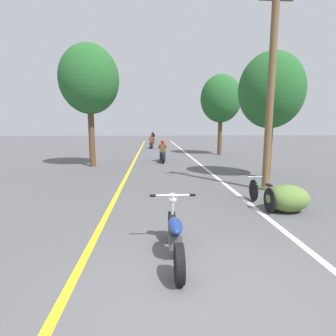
{
  "coord_description": "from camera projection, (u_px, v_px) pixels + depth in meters",
  "views": [
    {
      "loc": [
        -0.53,
        -3.02,
        2.2
      ],
      "look_at": [
        -0.05,
        5.08,
        0.9
      ],
      "focal_mm": 28.0,
      "sensor_mm": 36.0,
      "label": 1
    }
  ],
  "objects": [
    {
      "name": "roadside_tree_right_far",
      "position": [
        221.0,
        99.0,
        19.94
      ],
      "size": [
        3.12,
        2.81,
        6.08
      ],
      "color": "#513A23",
      "rests_on": "ground"
    },
    {
      "name": "motorcycle_foreground",
      "position": [
        175.0,
        234.0,
        4.4
      ],
      "size": [
        0.84,
        1.96,
        0.97
      ],
      "color": "black",
      "rests_on": "ground"
    },
    {
      "name": "motorcycle_rider_mid",
      "position": [
        151.0,
        143.0,
        26.49
      ],
      "size": [
        0.5,
        2.12,
        1.32
      ],
      "color": "black",
      "rests_on": "ground"
    },
    {
      "name": "roadside_tree_left",
      "position": [
        89.0,
        80.0,
        13.8
      ],
      "size": [
        3.14,
        2.83,
        6.46
      ],
      "color": "#513A23",
      "rests_on": "ground"
    },
    {
      "name": "roadside_tree_right_near",
      "position": [
        271.0,
        91.0,
        10.72
      ],
      "size": [
        2.68,
        2.42,
        5.2
      ],
      "color": "#513A23",
      "rests_on": "ground"
    },
    {
      "name": "lane_stripe_center",
      "position": [
        134.0,
        162.0,
        16.15
      ],
      "size": [
        0.14,
        48.0,
        0.01
      ],
      "primitive_type": "cube",
      "color": "yellow",
      "rests_on": "ground"
    },
    {
      "name": "lane_stripe_edge",
      "position": [
        197.0,
        162.0,
        16.38
      ],
      "size": [
        0.14,
        48.0,
        0.01
      ],
      "primitive_type": "cube",
      "color": "white",
      "rests_on": "ground"
    },
    {
      "name": "utility_pole",
      "position": [
        271.0,
        87.0,
        8.63
      ],
      "size": [
        1.1,
        0.24,
        6.76
      ],
      "color": "brown",
      "rests_on": "ground"
    },
    {
      "name": "roadside_bush",
      "position": [
        287.0,
        198.0,
        6.79
      ],
      "size": [
        1.1,
        0.88,
        0.7
      ],
      "color": "#5B7A38",
      "rests_on": "ground"
    },
    {
      "name": "bicycle_parked",
      "position": [
        261.0,
        194.0,
        7.23
      ],
      "size": [
        0.44,
        1.7,
        0.75
      ],
      "color": "black",
      "rests_on": "ground"
    },
    {
      "name": "motorcycle_rider_far",
      "position": [
        153.0,
        139.0,
        34.67
      ],
      "size": [
        0.5,
        2.13,
        1.48
      ],
      "color": "black",
      "rests_on": "ground"
    },
    {
      "name": "motorcycle_rider_lead",
      "position": [
        163.0,
        154.0,
        16.27
      ],
      "size": [
        0.5,
        2.05,
        1.36
      ],
      "color": "black",
      "rests_on": "ground"
    },
    {
      "name": "ground_plane",
      "position": [
        196.0,
        299.0,
        3.36
      ],
      "size": [
        120.0,
        120.0,
        0.0
      ],
      "primitive_type": "plane",
      "color": "#515154"
    }
  ]
}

